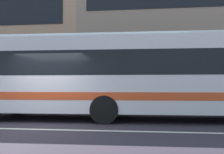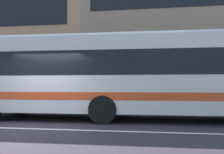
{
  "view_description": "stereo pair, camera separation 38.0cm",
  "coord_description": "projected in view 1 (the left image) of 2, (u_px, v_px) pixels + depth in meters",
  "views": [
    {
      "loc": [
        3.29,
        -7.27,
        1.36
      ],
      "look_at": [
        2.14,
        2.79,
        1.7
      ],
      "focal_mm": 39.32,
      "sensor_mm": 36.0,
      "label": 1
    },
    {
      "loc": [
        3.67,
        -7.22,
        1.36
      ],
      "look_at": [
        2.14,
        2.79,
        1.7
      ],
      "focal_mm": 39.32,
      "sensor_mm": 36.0,
      "label": 2
    }
  ],
  "objects": [
    {
      "name": "ground_plane",
      "position": [
        33.0,
        129.0,
        7.55
      ],
      "size": [
        160.0,
        160.0,
        0.0
      ],
      "primitive_type": "plane",
      "color": "#322B36"
    },
    {
      "name": "lane_centre_line",
      "position": [
        33.0,
        129.0,
        7.55
      ],
      "size": [
        60.0,
        0.16,
        0.01
      ],
      "primitive_type": "cube",
      "color": "silver",
      "rests_on": "ground_plane"
    },
    {
      "name": "hedge_row_far",
      "position": [
        92.0,
        103.0,
        13.7
      ],
      "size": [
        18.81,
        1.1,
        0.75
      ],
      "primitive_type": "cube",
      "color": "#26641B",
      "rests_on": "ground_plane"
    },
    {
      "name": "apartment_block_right",
      "position": [
        198.0,
        19.0,
        20.53
      ],
      "size": [
        18.66,
        8.33,
        13.79
      ],
      "color": "tan",
      "rests_on": "ground_plane"
    },
    {
      "name": "transit_bus",
      "position": [
        127.0,
        74.0,
        9.73
      ],
      "size": [
        12.3,
        2.82,
        3.26
      ],
      "color": "silver",
      "rests_on": "ground_plane"
    }
  ]
}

